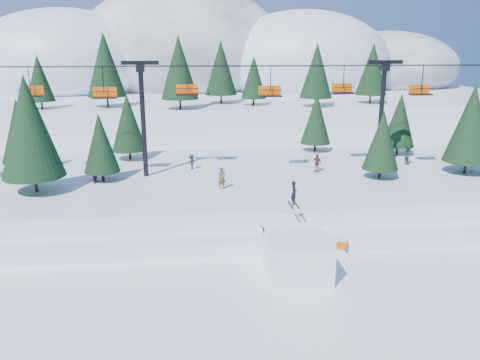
{
  "coord_description": "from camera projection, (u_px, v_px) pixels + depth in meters",
  "views": [
    {
      "loc": [
        -4.9,
        -24.18,
        13.66
      ],
      "look_at": [
        -1.62,
        6.0,
        5.2
      ],
      "focal_mm": 35.0,
      "sensor_mm": 36.0,
      "label": 1
    }
  ],
  "objects": [
    {
      "name": "banner_near",
      "position": [
        327.0,
        245.0,
        32.63
      ],
      "size": [
        2.74,
        0.87,
        0.9
      ],
      "color": "black",
      "rests_on": "ground"
    },
    {
      "name": "conifer_stand",
      "position": [
        269.0,
        125.0,
        43.81
      ],
      "size": [
        63.33,
        17.4,
        9.41
      ],
      "color": "black",
      "rests_on": "mid_shelf"
    },
    {
      "name": "jump_kicker",
      "position": [
        296.0,
        252.0,
        29.54
      ],
      "size": [
        3.71,
        5.05,
        5.57
      ],
      "color": "white",
      "rests_on": "ground"
    },
    {
      "name": "ground",
      "position": [
        279.0,
        292.0,
        27.33
      ],
      "size": [
        160.0,
        160.0,
        0.0
      ],
      "primitive_type": "plane",
      "color": "white",
      "rests_on": "ground"
    },
    {
      "name": "banner_far",
      "position": [
        370.0,
        240.0,
        33.45
      ],
      "size": [
        2.74,
        0.88,
        0.9
      ],
      "color": "black",
      "rests_on": "ground"
    },
    {
      "name": "berm",
      "position": [
        259.0,
        232.0,
        34.85
      ],
      "size": [
        70.0,
        6.0,
        1.1
      ],
      "primitive_type": "cube",
      "color": "white",
      "rests_on": "ground"
    },
    {
      "name": "mountain_ridge",
      "position": [
        187.0,
        71.0,
        94.46
      ],
      "size": [
        119.0,
        60.92,
        26.46
      ],
      "color": "white",
      "rests_on": "ground"
    },
    {
      "name": "distant_skiers",
      "position": [
        281.0,
        162.0,
        44.51
      ],
      "size": [
        30.78,
        9.5,
        1.88
      ],
      "color": "#1E3B2C",
      "rests_on": "mid_shelf"
    },
    {
      "name": "chairlift",
      "position": [
        255.0,
        100.0,
        42.23
      ],
      "size": [
        46.0,
        3.21,
        10.28
      ],
      "color": "black",
      "rests_on": "mid_shelf"
    },
    {
      "name": "mid_shelf",
      "position": [
        243.0,
        186.0,
        44.24
      ],
      "size": [
        70.0,
        22.0,
        2.5
      ],
      "primitive_type": "cube",
      "color": "white",
      "rests_on": "ground"
    }
  ]
}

